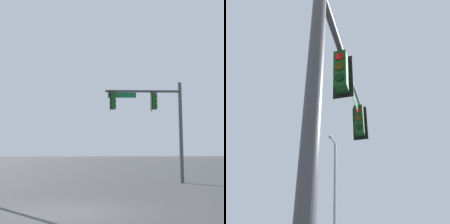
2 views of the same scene
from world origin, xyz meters
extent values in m
plane|color=#38383A|center=(0.00, 0.00, 0.00)|extent=(400.00, 400.00, 0.00)
cylinder|color=#47474C|center=(-8.07, -8.52, 3.31)|extent=(0.25, 0.25, 6.62)
cylinder|color=#47474C|center=(-5.64, -9.05, 6.02)|extent=(4.91, 1.21, 0.16)
cube|color=black|center=(-6.18, -8.93, 5.35)|extent=(0.14, 0.51, 1.30)
cube|color=#144719|center=(-6.37, -8.89, 5.35)|extent=(0.42, 0.39, 1.10)
cylinder|color=#144719|center=(-6.37, -8.89, 5.96)|extent=(0.04, 0.04, 0.12)
cylinder|color=red|center=(-6.56, -8.85, 5.68)|extent=(0.08, 0.22, 0.22)
cylinder|color=#392D05|center=(-6.56, -8.85, 5.35)|extent=(0.08, 0.22, 0.22)
cylinder|color=black|center=(-6.56, -8.85, 5.02)|extent=(0.08, 0.22, 0.22)
cube|color=black|center=(-3.50, -9.51, 5.35)|extent=(0.14, 0.51, 1.30)
cube|color=#144719|center=(-3.69, -9.47, 5.35)|extent=(0.42, 0.39, 1.10)
cylinder|color=#144719|center=(-3.69, -9.47, 5.96)|extent=(0.04, 0.04, 0.12)
cylinder|color=red|center=(-3.88, -9.43, 5.68)|extent=(0.08, 0.22, 0.22)
cylinder|color=#392D05|center=(-3.88, -9.43, 5.35)|extent=(0.08, 0.22, 0.22)
cylinder|color=black|center=(-3.88, -9.43, 5.02)|extent=(0.08, 0.22, 0.22)
cube|color=#0F602D|center=(-4.30, -9.34, 5.75)|extent=(1.80, 0.43, 0.33)
cube|color=white|center=(-4.30, -9.34, 5.75)|extent=(1.86, 0.43, 0.39)
camera|label=1|loc=(1.18, 10.34, 1.88)|focal=50.00mm
camera|label=2|loc=(-10.61, -8.96, 1.77)|focal=35.00mm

